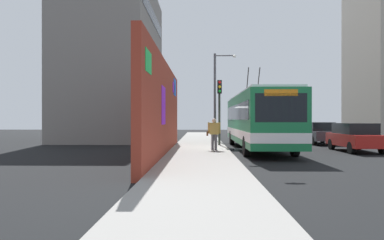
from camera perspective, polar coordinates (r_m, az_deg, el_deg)
name	(u,v)px	position (r m, az deg, el deg)	size (l,w,h in m)	color
ground_plane	(227,150)	(21.05, 5.61, -4.77)	(80.00, 80.00, 0.00)	black
sidewalk_slab	(200,148)	(20.99, 1.24, -4.58)	(48.00, 3.20, 0.15)	gray
graffiti_wall	(164,109)	(17.63, -4.49, 1.72)	(15.22, 0.32, 4.56)	maroon
building_far_left	(115,64)	(32.78, -12.27, 8.75)	(13.75, 6.94, 13.43)	gray
city_bus	(257,119)	(21.35, 10.40, 0.19)	(12.45, 2.58, 5.05)	#19723F
parked_car_red	(355,137)	(21.68, 24.62, -2.43)	(4.20, 1.81, 1.58)	#B21E19
parked_car_dark_gray	(318,133)	(27.40, 19.57, -1.90)	(4.37, 1.77, 1.58)	#38383D
pedestrian_at_curb	(214,132)	(19.02, 3.54, -1.85)	(0.23, 0.75, 1.69)	#595960
traffic_light	(219,101)	(22.69, 4.41, 3.01)	(0.49, 0.28, 4.14)	#2D382D
street_lamp	(217,91)	(27.50, 4.08, 4.69)	(0.44, 1.73, 6.69)	#4C4C51
curbside_puddle	(237,150)	(21.01, 7.27, -4.77)	(2.18, 2.18, 0.00)	black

